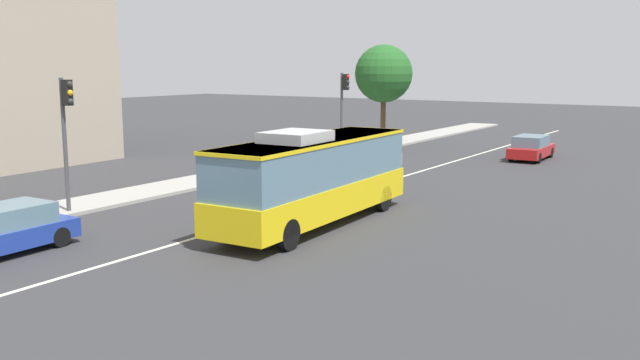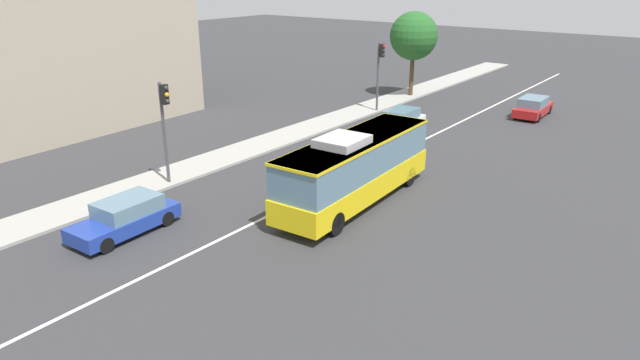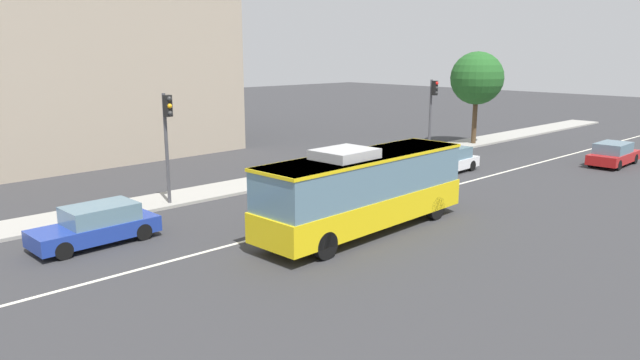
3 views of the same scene
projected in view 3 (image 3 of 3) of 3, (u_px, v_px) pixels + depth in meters
ground_plane at (382, 205)px, 27.01m from camera, size 160.00×160.00×0.00m
sidewalk_kerb at (282, 178)px, 32.32m from camera, size 80.00×2.66×0.14m
lane_centre_line at (382, 205)px, 27.01m from camera, size 76.00×0.16×0.01m
transit_bus at (364, 187)px, 22.63m from camera, size 10.11×2.98×3.46m
sedan_white at (447, 160)px, 34.12m from camera, size 4.56×1.96×1.46m
sedan_red at (613, 154)px, 36.22m from camera, size 4.56×1.96×1.46m
sedan_blue at (97, 225)px, 21.37m from camera, size 4.57×1.98×1.46m
traffic_light_near_corner at (433, 104)px, 38.81m from camera, size 0.32×0.62×5.20m
traffic_light_mid_block at (167, 130)px, 26.00m from camera, size 0.35×0.62×5.20m
street_tree_kerbside_left at (477, 78)px, 43.34m from camera, size 3.96×3.96×7.06m
office_block_background at (38, 29)px, 39.06m from camera, size 22.72×17.70×17.00m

